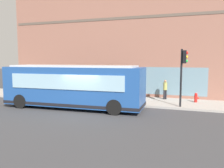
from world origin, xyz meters
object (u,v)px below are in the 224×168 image
at_px(pedestrian_near_building_entrance, 128,87).
at_px(pedestrian_walking_along_curb, 119,88).
at_px(pedestrian_near_hydrant, 165,88).
at_px(city_bus_nearside, 73,87).
at_px(pedestrian_by_light_pole, 126,87).
at_px(fire_hydrant, 196,98).
at_px(traffic_light_near_corner, 183,67).

bearing_deg(pedestrian_near_building_entrance, pedestrian_walking_along_curb, 136.64).
bearing_deg(pedestrian_near_hydrant, city_bus_nearside, 131.11).
distance_m(pedestrian_near_building_entrance, pedestrian_walking_along_curb, 0.87).
height_order(pedestrian_near_building_entrance, pedestrian_by_light_pole, pedestrian_near_building_entrance).
distance_m(city_bus_nearside, pedestrian_by_light_pole, 5.72).
bearing_deg(pedestrian_by_light_pole, pedestrian_near_building_entrance, -152.12).
height_order(fire_hydrant, pedestrian_near_building_entrance, pedestrian_near_building_entrance).
height_order(pedestrian_by_light_pole, pedestrian_near_hydrant, pedestrian_near_hydrant).
distance_m(traffic_light_near_corner, pedestrian_by_light_pole, 5.99).
relative_size(city_bus_nearside, pedestrian_near_hydrant, 6.23).
height_order(city_bus_nearside, fire_hydrant, city_bus_nearside).
bearing_deg(fire_hydrant, city_bus_nearside, 118.67).
xyz_separation_m(fire_hydrant, pedestrian_near_hydrant, (0.57, 2.44, 0.57)).
bearing_deg(fire_hydrant, pedestrian_near_building_entrance, 91.96).
xyz_separation_m(pedestrian_near_building_entrance, pedestrian_near_hydrant, (0.75, -2.99, -0.05)).
height_order(pedestrian_walking_along_curb, pedestrian_near_hydrant, pedestrian_walking_along_curb).
bearing_deg(pedestrian_by_light_pole, pedestrian_walking_along_curb, 173.58).
relative_size(traffic_light_near_corner, pedestrian_walking_along_curb, 2.46).
bearing_deg(traffic_light_near_corner, fire_hydrant, -23.01).
relative_size(traffic_light_near_corner, fire_hydrant, 5.48).
height_order(fire_hydrant, pedestrian_walking_along_curb, pedestrian_walking_along_curb).
bearing_deg(pedestrian_by_light_pole, city_bus_nearside, 154.90).
height_order(traffic_light_near_corner, pedestrian_near_building_entrance, traffic_light_near_corner).
xyz_separation_m(fire_hydrant, pedestrian_walking_along_curb, (-0.82, 6.03, 0.58)).
relative_size(traffic_light_near_corner, pedestrian_near_hydrant, 2.49).
distance_m(fire_hydrant, pedestrian_near_hydrant, 2.57).
bearing_deg(fire_hydrant, pedestrian_walking_along_curb, 97.70).
relative_size(pedestrian_near_building_entrance, pedestrian_by_light_pole, 1.06).
distance_m(fire_hydrant, pedestrian_by_light_pole, 5.92).
bearing_deg(traffic_light_near_corner, pedestrian_by_light_pole, 60.61).
distance_m(traffic_light_near_corner, pedestrian_near_hydrant, 3.65).
bearing_deg(city_bus_nearside, pedestrian_near_hydrant, -48.89).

